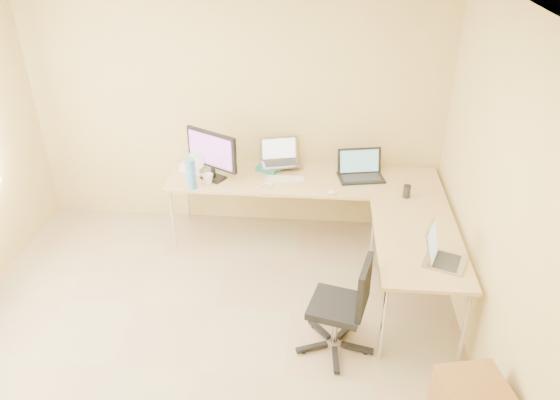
# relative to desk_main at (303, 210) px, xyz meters

# --- Properties ---
(floor) EXTENTS (4.50, 4.50, 0.00)m
(floor) POSITION_rel_desk_main_xyz_m (-0.72, -1.85, -0.36)
(floor) COLOR tan
(floor) RESTS_ON ground
(ceiling) EXTENTS (4.50, 4.50, 0.00)m
(ceiling) POSITION_rel_desk_main_xyz_m (-0.72, -1.85, 2.24)
(ceiling) COLOR white
(ceiling) RESTS_ON ground
(wall_back) EXTENTS (4.50, 0.00, 4.50)m
(wall_back) POSITION_rel_desk_main_xyz_m (-0.72, 0.40, 0.93)
(wall_back) COLOR #E4C17D
(wall_back) RESTS_ON ground
(wall_right) EXTENTS (0.00, 4.50, 4.50)m
(wall_right) POSITION_rel_desk_main_xyz_m (1.38, -1.85, 0.93)
(wall_right) COLOR #E4C17D
(wall_right) RESTS_ON ground
(desk_main) EXTENTS (2.65, 0.70, 0.73)m
(desk_main) POSITION_rel_desk_main_xyz_m (0.00, 0.00, 0.00)
(desk_main) COLOR tan
(desk_main) RESTS_ON ground
(desk_return) EXTENTS (0.70, 1.30, 0.73)m
(desk_return) POSITION_rel_desk_main_xyz_m (0.98, -1.00, 0.00)
(desk_return) COLOR tan
(desk_return) RESTS_ON ground
(monitor) EXTENTS (0.60, 0.45, 0.50)m
(monitor) POSITION_rel_desk_main_xyz_m (-0.89, -0.08, 0.61)
(monitor) COLOR black
(monitor) RESTS_ON desk_main
(book_stack) EXTENTS (0.31, 0.35, 0.05)m
(book_stack) POSITION_rel_desk_main_xyz_m (-0.34, 0.20, 0.39)
(book_stack) COLOR #25796B
(book_stack) RESTS_ON desk_main
(laptop_center) EXTENTS (0.44, 0.38, 0.25)m
(laptop_center) POSITION_rel_desk_main_xyz_m (-0.25, 0.20, 0.54)
(laptop_center) COLOR #908FA7
(laptop_center) RESTS_ON desk_main
(laptop_black) EXTENTS (0.49, 0.40, 0.27)m
(laptop_black) POSITION_rel_desk_main_xyz_m (0.56, 0.04, 0.50)
(laptop_black) COLOR black
(laptop_black) RESTS_ON desk_main
(keyboard) EXTENTS (0.37, 0.11, 0.02)m
(keyboard) POSITION_rel_desk_main_xyz_m (-0.18, -0.04, 0.37)
(keyboard) COLOR silver
(keyboard) RESTS_ON desk_main
(mouse) EXTENTS (0.10, 0.08, 0.03)m
(mouse) POSITION_rel_desk_main_xyz_m (0.27, -0.30, 0.38)
(mouse) COLOR silver
(mouse) RESTS_ON desk_main
(mug) EXTENTS (0.11, 0.11, 0.10)m
(mug) POSITION_rel_desk_main_xyz_m (-0.92, -0.19, 0.42)
(mug) COLOR white
(mug) RESTS_ON desk_main
(cd_stack) EXTENTS (0.11, 0.11, 0.03)m
(cd_stack) POSITION_rel_desk_main_xyz_m (-0.34, -0.22, 0.38)
(cd_stack) COLOR silver
(cd_stack) RESTS_ON desk_main
(water_bottle) EXTENTS (0.10, 0.10, 0.30)m
(water_bottle) POSITION_rel_desk_main_xyz_m (-1.05, -0.30, 0.52)
(water_bottle) COLOR #418BCB
(water_bottle) RESTS_ON desk_main
(papers) EXTENTS (0.29, 0.32, 0.01)m
(papers) POSITION_rel_desk_main_xyz_m (-0.91, 0.06, 0.37)
(papers) COLOR beige
(papers) RESTS_ON desk_main
(white_box) EXTENTS (0.27, 0.23, 0.08)m
(white_box) POSITION_rel_desk_main_xyz_m (-1.13, 0.09, 0.41)
(white_box) COLOR silver
(white_box) RESTS_ON desk_main
(desk_fan) EXTENTS (0.25, 0.25, 0.24)m
(desk_fan) POSITION_rel_desk_main_xyz_m (-1.05, 0.00, 0.48)
(desk_fan) COLOR beige
(desk_fan) RESTS_ON desk_main
(black_cup) EXTENTS (0.08, 0.08, 0.12)m
(black_cup) POSITION_rel_desk_main_xyz_m (0.96, -0.30, 0.42)
(black_cup) COLOR black
(black_cup) RESTS_ON desk_main
(laptop_return) EXTENTS (0.43, 0.38, 0.23)m
(laptop_return) POSITION_rel_desk_main_xyz_m (1.13, -1.30, 0.48)
(laptop_return) COLOR #A6A6A6
(laptop_return) RESTS_ON desk_return
(office_chair) EXTENTS (0.63, 0.63, 0.86)m
(office_chair) POSITION_rel_desk_main_xyz_m (0.32, -1.50, 0.14)
(office_chair) COLOR black
(office_chair) RESTS_ON ground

